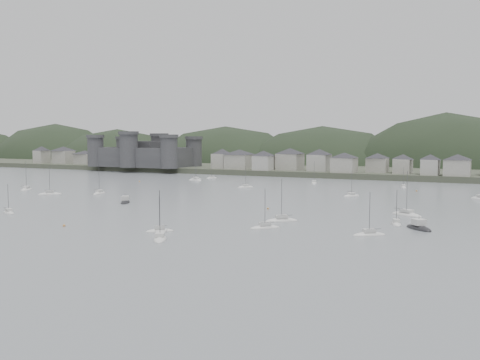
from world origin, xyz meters
The scene contains 10 objects.
ground centered at (0.00, 0.00, 0.00)m, with size 900.00×900.00×0.00m, color slate.
far_shore_land centered at (0.00, 295.00, 1.50)m, with size 900.00×250.00×3.00m, color #383D2D.
forested_ridge centered at (4.83, 269.40, -11.28)m, with size 851.55×103.94×102.57m.
castle centered at (-120.00, 179.80, 10.96)m, with size 66.00×43.00×20.00m.
waterfront_town centered at (50.59, 183.34, 8.66)m, with size 451.48×28.46×12.92m.
sailboat_lead centered at (-66.44, 49.71, 0.17)m, with size 7.92×7.68×11.44m.
moored_fleet centered at (3.60, 63.67, 0.18)m, with size 203.10×172.23×13.01m.
motor_launch_near centered at (66.97, 33.21, 0.28)m, with size 8.16×8.57×4.07m.
motor_launch_far centered at (-25.41, 42.35, 0.29)m, with size 6.16×8.00×3.83m.
mooring_buoys centered at (-17.96, 59.31, 0.15)m, with size 139.66×124.13×0.70m.
Camera 1 is at (83.54, -92.87, 21.04)m, focal length 39.40 mm.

